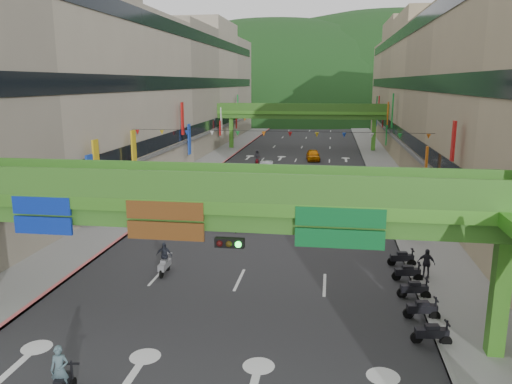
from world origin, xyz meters
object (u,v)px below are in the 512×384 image
overpass_near (231,220)px  pedestrian_red (392,199)px  scooter_rider_near (60,376)px  car_silver (267,168)px  scooter_rider_mid (300,189)px  car_yellow (313,155)px

overpass_near → pedestrian_red: bearing=69.5°
overpass_near → scooter_rider_near: overpass_near is taller
overpass_near → car_silver: 38.61m
scooter_rider_near → overpass_near: bearing=42.1°
scooter_rider_near → pedestrian_red: 31.28m
overpass_near → scooter_rider_mid: bearing=87.7°
scooter_rider_mid → car_silver: bearing=110.1°
scooter_rider_mid → pedestrian_red: 8.06m
overpass_near → car_silver: bearing=95.3°
scooter_rider_mid → pedestrian_red: size_ratio=1.26×
scooter_rider_near → car_silver: size_ratio=0.46×
car_silver → car_yellow: car_yellow is taller
overpass_near → car_yellow: bearing=88.4°
car_yellow → overpass_near: bearing=-97.1°
scooter_rider_near → car_yellow: 53.66m
car_silver → scooter_rider_mid: bearing=-72.5°
scooter_rider_mid → car_yellow: (0.33, 23.27, -0.27)m
pedestrian_red → scooter_rider_near: bearing=-116.0°
scooter_rider_near → car_silver: scooter_rider_near is taller
overpass_near → car_silver: (-3.54, 38.18, -4.50)m
scooter_rider_near → car_silver: bearing=88.2°
scooter_rider_mid → overpass_near: bearing=-92.3°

